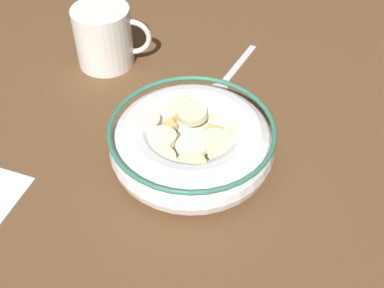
{
  "coord_description": "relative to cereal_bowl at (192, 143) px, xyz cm",
  "views": [
    {
      "loc": [
        1.11,
        -40.6,
        44.15
      ],
      "look_at": [
        0.0,
        0.0,
        3.0
      ],
      "focal_mm": 45.75,
      "sensor_mm": 36.0,
      "label": 1
    }
  ],
  "objects": [
    {
      "name": "coffee_mug",
      "position": [
        -13.29,
        20.25,
        1.27
      ],
      "size": [
        11.24,
        8.35,
        8.89
      ],
      "color": "white",
      "rests_on": "ground_plane"
    },
    {
      "name": "cereal_bowl",
      "position": [
        0.0,
        0.0,
        0.0
      ],
      "size": [
        19.51,
        19.51,
        5.96
      ],
      "color": "white",
      "rests_on": "ground_plane"
    },
    {
      "name": "ground_plane",
      "position": [
        0.01,
        -0.0,
        -4.17
      ],
      "size": [
        110.72,
        110.72,
        2.0
      ],
      "primitive_type": "cube",
      "color": "brown"
    },
    {
      "name": "spoon",
      "position": [
        4.34,
        15.75,
        -2.84
      ],
      "size": [
        8.29,
        13.61,
        0.8
      ],
      "color": "silver",
      "rests_on": "ground_plane"
    }
  ]
}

